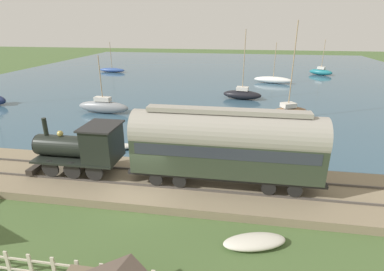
{
  "coord_description": "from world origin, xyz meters",
  "views": [
    {
      "loc": [
        -13.7,
        -4.97,
        9.13
      ],
      "look_at": [
        6.0,
        -1.78,
        1.6
      ],
      "focal_mm": 28.0,
      "sensor_mm": 36.0,
      "label": 1
    }
  ],
  "objects_px": {
    "steam_locomotive": "(84,146)",
    "sailboat_teal": "(321,72)",
    "passenger_coach": "(225,144)",
    "rowboat_mid_harbor": "(200,155)",
    "rowboat_near_shore": "(118,147)",
    "sailboat_black": "(242,94)",
    "sailboat_blue": "(112,70)",
    "sailboat_gray": "(103,106)",
    "rowboat_far_out": "(177,119)",
    "sailboat_brown": "(288,112)",
    "sailboat_white": "(273,80)",
    "beached_dinghy": "(254,242)"
  },
  "relations": [
    {
      "from": "beached_dinghy",
      "to": "sailboat_white",
      "type": "bearing_deg",
      "value": -6.18
    },
    {
      "from": "sailboat_teal",
      "to": "sailboat_black",
      "type": "relative_size",
      "value": 0.75
    },
    {
      "from": "sailboat_brown",
      "to": "sailboat_white",
      "type": "bearing_deg",
      "value": -27.81
    },
    {
      "from": "sailboat_blue",
      "to": "rowboat_near_shore",
      "type": "relative_size",
      "value": 2.18
    },
    {
      "from": "sailboat_white",
      "to": "sailboat_gray",
      "type": "xyz_separation_m",
      "value": [
        -20.38,
        19.55,
        0.17
      ]
    },
    {
      "from": "rowboat_mid_harbor",
      "to": "rowboat_far_out",
      "type": "xyz_separation_m",
      "value": [
        8.49,
        3.46,
        -0.08
      ]
    },
    {
      "from": "sailboat_brown",
      "to": "sailboat_black",
      "type": "bearing_deg",
      "value": 3.84
    },
    {
      "from": "rowboat_mid_harbor",
      "to": "rowboat_near_shore",
      "type": "height_order",
      "value": "rowboat_mid_harbor"
    },
    {
      "from": "steam_locomotive",
      "to": "rowboat_mid_harbor",
      "type": "distance_m",
      "value": 7.89
    },
    {
      "from": "rowboat_near_shore",
      "to": "rowboat_far_out",
      "type": "distance_m",
      "value": 8.42
    },
    {
      "from": "sailboat_gray",
      "to": "rowboat_near_shore",
      "type": "bearing_deg",
      "value": -146.21
    },
    {
      "from": "passenger_coach",
      "to": "sailboat_black",
      "type": "height_order",
      "value": "sailboat_black"
    },
    {
      "from": "steam_locomotive",
      "to": "rowboat_near_shore",
      "type": "relative_size",
      "value": 2.15
    },
    {
      "from": "steam_locomotive",
      "to": "sailboat_teal",
      "type": "height_order",
      "value": "sailboat_teal"
    },
    {
      "from": "passenger_coach",
      "to": "sailboat_gray",
      "type": "distance_m",
      "value": 19.81
    },
    {
      "from": "sailboat_black",
      "to": "sailboat_blue",
      "type": "relative_size",
      "value": 1.49
    },
    {
      "from": "sailboat_gray",
      "to": "rowboat_far_out",
      "type": "relative_size",
      "value": 2.85
    },
    {
      "from": "rowboat_near_shore",
      "to": "rowboat_far_out",
      "type": "bearing_deg",
      "value": -46.49
    },
    {
      "from": "sailboat_blue",
      "to": "sailboat_teal",
      "type": "bearing_deg",
      "value": -80.87
    },
    {
      "from": "steam_locomotive",
      "to": "sailboat_blue",
      "type": "relative_size",
      "value": 0.99
    },
    {
      "from": "sailboat_white",
      "to": "sailboat_gray",
      "type": "distance_m",
      "value": 28.24
    },
    {
      "from": "sailboat_blue",
      "to": "rowboat_near_shore",
      "type": "height_order",
      "value": "sailboat_blue"
    },
    {
      "from": "passenger_coach",
      "to": "sailboat_gray",
      "type": "xyz_separation_m",
      "value": [
        14.09,
        13.75,
        -2.26
      ]
    },
    {
      "from": "sailboat_white",
      "to": "sailboat_gray",
      "type": "height_order",
      "value": "sailboat_white"
    },
    {
      "from": "sailboat_brown",
      "to": "beached_dinghy",
      "type": "distance_m",
      "value": 19.83
    },
    {
      "from": "rowboat_near_shore",
      "to": "sailboat_teal",
      "type": "bearing_deg",
      "value": -57.18
    },
    {
      "from": "sailboat_blue",
      "to": "rowboat_far_out",
      "type": "height_order",
      "value": "sailboat_blue"
    },
    {
      "from": "rowboat_near_shore",
      "to": "rowboat_far_out",
      "type": "relative_size",
      "value": 1.23
    },
    {
      "from": "sailboat_blue",
      "to": "passenger_coach",
      "type": "bearing_deg",
      "value": -144.27
    },
    {
      "from": "passenger_coach",
      "to": "sailboat_teal",
      "type": "bearing_deg",
      "value": -19.1
    },
    {
      "from": "sailboat_blue",
      "to": "rowboat_far_out",
      "type": "bearing_deg",
      "value": -141.23
    },
    {
      "from": "sailboat_black",
      "to": "sailboat_brown",
      "type": "relative_size",
      "value": 0.9
    },
    {
      "from": "sailboat_black",
      "to": "rowboat_mid_harbor",
      "type": "xyz_separation_m",
      "value": [
        -18.57,
        2.91,
        -0.4
      ]
    },
    {
      "from": "sailboat_teal",
      "to": "sailboat_brown",
      "type": "xyz_separation_m",
      "value": [
        -29.01,
        9.79,
        0.07
      ]
    },
    {
      "from": "rowboat_far_out",
      "to": "sailboat_white",
      "type": "bearing_deg",
      "value": 12.14
    },
    {
      "from": "sailboat_black",
      "to": "beached_dinghy",
      "type": "xyz_separation_m",
      "value": [
        -27.12,
        -0.67,
        -0.43
      ]
    },
    {
      "from": "sailboat_blue",
      "to": "rowboat_far_out",
      "type": "xyz_separation_m",
      "value": [
        -28.63,
        -19.06,
        -0.26
      ]
    },
    {
      "from": "passenger_coach",
      "to": "sailboat_white",
      "type": "height_order",
      "value": "sailboat_white"
    },
    {
      "from": "rowboat_near_shore",
      "to": "sailboat_white",
      "type": "bearing_deg",
      "value": -51.7
    },
    {
      "from": "sailboat_brown",
      "to": "sailboat_blue",
      "type": "relative_size",
      "value": 1.66
    },
    {
      "from": "rowboat_mid_harbor",
      "to": "beached_dinghy",
      "type": "distance_m",
      "value": 9.27
    },
    {
      "from": "sailboat_gray",
      "to": "sailboat_brown",
      "type": "relative_size",
      "value": 0.64
    },
    {
      "from": "passenger_coach",
      "to": "sailboat_teal",
      "type": "height_order",
      "value": "sailboat_teal"
    },
    {
      "from": "sailboat_white",
      "to": "rowboat_near_shore",
      "type": "distance_m",
      "value": 32.82
    },
    {
      "from": "sailboat_teal",
      "to": "sailboat_gray",
      "type": "distance_m",
      "value": 41.83
    },
    {
      "from": "passenger_coach",
      "to": "sailboat_white",
      "type": "xyz_separation_m",
      "value": [
        34.46,
        -5.8,
        -2.43
      ]
    },
    {
      "from": "sailboat_blue",
      "to": "rowboat_near_shore",
      "type": "bearing_deg",
      "value": -151.06
    },
    {
      "from": "beached_dinghy",
      "to": "sailboat_black",
      "type": "bearing_deg",
      "value": 1.42
    },
    {
      "from": "sailboat_white",
      "to": "rowboat_far_out",
      "type": "relative_size",
      "value": 2.97
    },
    {
      "from": "sailboat_black",
      "to": "passenger_coach",
      "type": "bearing_deg",
      "value": -173.19
    }
  ]
}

